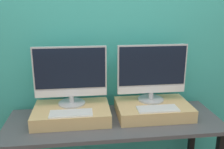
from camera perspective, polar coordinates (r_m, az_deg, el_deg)
The scene contains 8 objects.
wall_back at distance 2.17m, azimuth -0.77°, elevation 8.26°, with size 8.00×0.04×2.60m.
workbench at distance 2.03m, azimuth 0.48°, elevation -12.37°, with size 1.68×0.59×0.71m.
wooden_riser_left at distance 2.01m, azimuth -9.16°, elevation -8.75°, with size 0.59×0.39×0.10m.
monitor_left at distance 1.98m, azimuth -9.47°, elevation -0.08°, with size 0.57×0.21×0.47m.
keyboard_left at distance 1.88m, azimuth -9.35°, elevation -8.72°, with size 0.31×0.13×0.01m.
wooden_riser_right at distance 2.09m, azimuth 9.34°, elevation -7.80°, with size 0.59×0.39×0.10m.
monitor_right at distance 2.06m, azimuth 9.12°, elevation 0.56°, with size 0.57×0.21×0.47m.
keyboard_right at distance 1.96m, azimuth 10.41°, elevation -7.69°, with size 0.31×0.13×0.01m.
Camera 1 is at (-0.24, -1.48, 1.60)m, focal length 40.00 mm.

